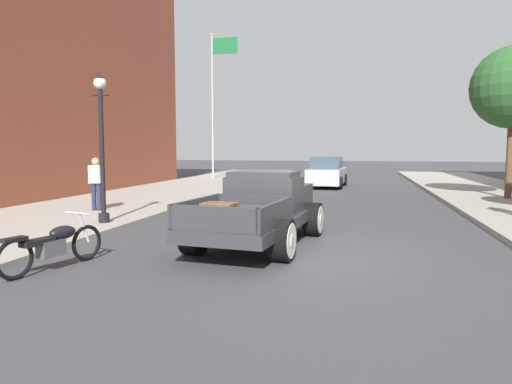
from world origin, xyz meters
TOP-DOWN VIEW (x-y plane):
  - ground_plane at (0.00, 0.00)m, footprint 140.00×140.00m
  - hotrod_truck_gunmetal at (-0.73, 1.06)m, footprint 2.54×5.07m
  - motorcycle_parked at (-3.77, -2.04)m, footprint 0.77×2.06m
  - car_background_silver at (-0.38, 16.30)m, footprint 2.05×4.39m
  - pedestrian_sidewalk_left at (-6.68, 4.01)m, footprint 0.53×0.22m
  - street_lamp_near at (-5.18, 1.93)m, footprint 0.50×0.32m
  - flagpole at (-7.69, 19.56)m, footprint 1.74×0.16m

SIDE VIEW (x-z plane):
  - ground_plane at x=0.00m, z-range 0.00..0.00m
  - motorcycle_parked at x=-3.77m, z-range -0.02..0.91m
  - hotrod_truck_gunmetal at x=-0.73m, z-range -0.04..1.54m
  - car_background_silver at x=-0.38m, z-range -0.06..1.59m
  - pedestrian_sidewalk_left at x=-6.68m, z-range 0.26..1.91m
  - street_lamp_near at x=-5.18m, z-range 0.46..4.31m
  - flagpole at x=-7.69m, z-range 1.19..10.35m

